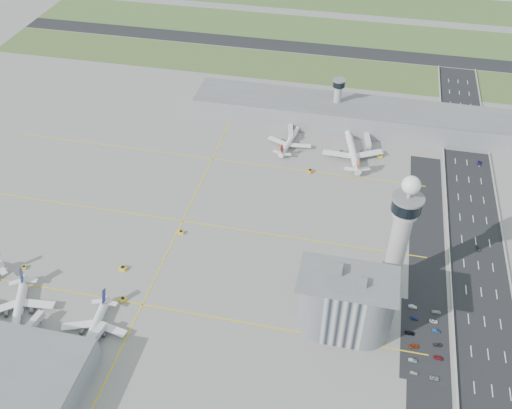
% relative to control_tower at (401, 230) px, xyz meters
% --- Properties ---
extents(ground, '(1000.00, 1000.00, 0.00)m').
position_rel_control_tower_xyz_m(ground, '(-72.00, -8.00, -35.04)').
color(ground, gray).
extents(grass_strip_0, '(480.00, 50.00, 0.08)m').
position_rel_control_tower_xyz_m(grass_strip_0, '(-92.00, 217.00, -35.00)').
color(grass_strip_0, '#445B2B').
rests_on(grass_strip_0, ground).
extents(grass_strip_1, '(480.00, 60.00, 0.08)m').
position_rel_control_tower_xyz_m(grass_strip_1, '(-92.00, 292.00, -35.00)').
color(grass_strip_1, '#546D33').
rests_on(grass_strip_1, ground).
extents(runway, '(480.00, 22.00, 0.10)m').
position_rel_control_tower_xyz_m(runway, '(-92.00, 254.00, -34.98)').
color(runway, black).
rests_on(runway, ground).
extents(highway, '(28.00, 500.00, 0.10)m').
position_rel_control_tower_xyz_m(highway, '(43.00, -8.00, -34.99)').
color(highway, black).
rests_on(highway, ground).
extents(barrier_left, '(0.60, 500.00, 1.20)m').
position_rel_control_tower_xyz_m(barrier_left, '(29.00, -8.00, -34.44)').
color(barrier_left, '#9E9E99').
rests_on(barrier_left, ground).
extents(landside_road, '(18.00, 260.00, 0.08)m').
position_rel_control_tower_xyz_m(landside_road, '(18.00, -18.00, -35.00)').
color(landside_road, black).
rests_on(landside_road, ground).
extents(parking_lot, '(20.00, 44.00, 0.10)m').
position_rel_control_tower_xyz_m(parking_lot, '(16.00, -30.00, -34.99)').
color(parking_lot, black).
rests_on(parking_lot, ground).
extents(taxiway_line_h_0, '(260.00, 0.60, 0.01)m').
position_rel_control_tower_xyz_m(taxiway_line_h_0, '(-112.00, -38.00, -35.04)').
color(taxiway_line_h_0, yellow).
rests_on(taxiway_line_h_0, ground).
extents(taxiway_line_h_1, '(260.00, 0.60, 0.01)m').
position_rel_control_tower_xyz_m(taxiway_line_h_1, '(-112.00, 22.00, -35.04)').
color(taxiway_line_h_1, yellow).
rests_on(taxiway_line_h_1, ground).
extents(taxiway_line_h_2, '(260.00, 0.60, 0.01)m').
position_rel_control_tower_xyz_m(taxiway_line_h_2, '(-112.00, 82.00, -35.04)').
color(taxiway_line_h_2, yellow).
rests_on(taxiway_line_h_2, ground).
extents(taxiway_line_v, '(0.60, 260.00, 0.01)m').
position_rel_control_tower_xyz_m(taxiway_line_v, '(-112.00, 22.00, -35.04)').
color(taxiway_line_v, yellow).
rests_on(taxiway_line_v, ground).
extents(control_tower, '(14.00, 14.00, 64.50)m').
position_rel_control_tower_xyz_m(control_tower, '(0.00, 0.00, 0.00)').
color(control_tower, '#ADAAA5').
rests_on(control_tower, ground).
extents(secondary_tower, '(8.60, 8.60, 31.90)m').
position_rel_control_tower_xyz_m(secondary_tower, '(-42.00, 142.00, -16.24)').
color(secondary_tower, '#ADAAA5').
rests_on(secondary_tower, ground).
extents(admin_building, '(42.00, 24.00, 33.50)m').
position_rel_control_tower_xyz_m(admin_building, '(-20.01, -30.00, -19.74)').
color(admin_building, '#B2B2B7').
rests_on(admin_building, ground).
extents(terminal_pier, '(210.00, 32.00, 15.80)m').
position_rel_control_tower_xyz_m(terminal_pier, '(-32.00, 140.00, -27.14)').
color(terminal_pier, gray).
rests_on(terminal_pier, ground).
extents(airplane_near_b, '(44.51, 47.68, 10.72)m').
position_rel_control_tower_xyz_m(airplane_near_b, '(-165.25, -54.30, -29.68)').
color(airplane_near_b, white).
rests_on(airplane_near_b, ground).
extents(airplane_near_c, '(33.04, 37.95, 9.98)m').
position_rel_control_tower_xyz_m(airplane_near_c, '(-126.91, -57.79, -30.05)').
color(airplane_near_c, white).
rests_on(airplane_near_c, ground).
extents(airplane_far_a, '(34.44, 38.76, 9.69)m').
position_rel_control_tower_xyz_m(airplane_far_a, '(-67.74, 107.66, -30.20)').
color(airplane_far_a, white).
rests_on(airplane_far_a, ground).
extents(airplane_far_b, '(47.39, 52.44, 12.60)m').
position_rel_control_tower_xyz_m(airplane_far_b, '(-27.13, 103.80, -28.74)').
color(airplane_far_b, white).
rests_on(airplane_far_b, ground).
extents(jet_bridge_near_1, '(5.39, 14.31, 5.70)m').
position_rel_control_tower_xyz_m(jet_bridge_near_1, '(-155.00, -69.00, -32.19)').
color(jet_bridge_near_1, silver).
rests_on(jet_bridge_near_1, ground).
extents(jet_bridge_near_2, '(5.39, 14.31, 5.70)m').
position_rel_control_tower_xyz_m(jet_bridge_near_2, '(-125.00, -69.00, -32.19)').
color(jet_bridge_near_2, silver).
rests_on(jet_bridge_near_2, ground).
extents(jet_bridge_far_0, '(5.39, 14.31, 5.70)m').
position_rel_control_tower_xyz_m(jet_bridge_far_0, '(-70.00, 124.00, -32.19)').
color(jet_bridge_far_0, silver).
rests_on(jet_bridge_far_0, ground).
extents(jet_bridge_far_1, '(5.39, 14.31, 5.70)m').
position_rel_control_tower_xyz_m(jet_bridge_far_1, '(-20.00, 124.00, -32.19)').
color(jet_bridge_far_1, silver).
rests_on(jet_bridge_far_1, ground).
extents(tug_0, '(2.76, 3.24, 1.59)m').
position_rel_control_tower_xyz_m(tug_0, '(-177.83, -28.55, -34.24)').
color(tug_0, yellow).
rests_on(tug_0, ground).
extents(tug_1, '(3.85, 3.01, 2.01)m').
position_rel_control_tower_xyz_m(tug_1, '(-129.58, -18.72, -34.04)').
color(tug_1, yellow).
rests_on(tug_1, ground).
extents(tug_2, '(3.59, 3.93, 1.88)m').
position_rel_control_tower_xyz_m(tug_2, '(-121.69, -37.52, -34.10)').
color(tug_2, yellow).
rests_on(tug_2, ground).
extents(tug_3, '(3.02, 2.08, 1.76)m').
position_rel_control_tower_xyz_m(tug_3, '(-109.62, 12.65, -34.16)').
color(tug_3, yellow).
rests_on(tug_3, ground).
extents(tug_4, '(3.96, 3.79, 1.90)m').
position_rel_control_tower_xyz_m(tug_4, '(-50.46, 81.52, -34.09)').
color(tug_4, orange).
rests_on(tug_4, ground).
extents(tug_5, '(3.47, 2.65, 1.84)m').
position_rel_control_tower_xyz_m(tug_5, '(-10.20, 106.88, -34.12)').
color(tug_5, yellow).
rests_on(tug_5, ground).
extents(car_lot_0, '(3.27, 1.48, 1.09)m').
position_rel_control_tower_xyz_m(car_lot_0, '(11.85, -48.55, -34.50)').
color(car_lot_0, '#BEBEBE').
rests_on(car_lot_0, ground).
extents(car_lot_1, '(3.66, 1.34, 1.20)m').
position_rel_control_tower_xyz_m(car_lot_1, '(11.36, -42.44, -34.44)').
color(car_lot_1, gray).
rests_on(car_lot_1, ground).
extents(car_lot_2, '(4.35, 2.56, 1.13)m').
position_rel_control_tower_xyz_m(car_lot_2, '(11.89, -34.91, -34.47)').
color(car_lot_2, '#A3320F').
rests_on(car_lot_2, ground).
extents(car_lot_3, '(4.42, 2.00, 1.26)m').
position_rel_control_tower_xyz_m(car_lot_3, '(9.87, -28.23, -34.41)').
color(car_lot_3, black).
rests_on(car_lot_3, ground).
extents(car_lot_4, '(3.69, 1.79, 1.21)m').
position_rel_control_tower_xyz_m(car_lot_4, '(11.87, -19.41, -34.43)').
color(car_lot_4, navy).
rests_on(car_lot_4, ground).
extents(car_lot_5, '(3.93, 1.71, 1.26)m').
position_rel_control_tower_xyz_m(car_lot_5, '(11.04, -12.66, -34.41)').
color(car_lot_5, silver).
rests_on(car_lot_5, ground).
extents(car_lot_6, '(4.18, 2.19, 1.12)m').
position_rel_control_tower_xyz_m(car_lot_6, '(20.16, -49.43, -34.48)').
color(car_lot_6, '#8A96A1').
rests_on(car_lot_6, ground).
extents(car_lot_7, '(4.15, 2.01, 1.16)m').
position_rel_control_tower_xyz_m(car_lot_7, '(22.07, -38.84, -34.46)').
color(car_lot_7, maroon).
rests_on(car_lot_7, ground).
extents(car_lot_8, '(3.93, 1.99, 1.28)m').
position_rel_control_tower_xyz_m(car_lot_8, '(21.87, -32.01, -34.40)').
color(car_lot_8, '#28292E').
rests_on(car_lot_8, ground).
extents(car_lot_9, '(3.65, 1.80, 1.15)m').
position_rel_control_tower_xyz_m(car_lot_9, '(21.40, -24.68, -34.47)').
color(car_lot_9, navy).
rests_on(car_lot_9, ground).
extents(car_lot_10, '(4.22, 2.33, 1.12)m').
position_rel_control_tower_xyz_m(car_lot_10, '(20.37, -19.26, -34.48)').
color(car_lot_10, silver).
rests_on(car_lot_10, ground).
extents(car_lot_11, '(4.44, 2.09, 1.25)m').
position_rel_control_tower_xyz_m(car_lot_11, '(21.72, -13.56, -34.41)').
color(car_lot_11, '#A7A7A7').
rests_on(car_lot_11, ground).
extents(car_hw_1, '(1.76, 3.88, 1.23)m').
position_rel_control_tower_xyz_m(car_hw_1, '(43.79, 33.89, -34.42)').
color(car_hw_1, black).
rests_on(car_hw_1, ground).
extents(car_hw_2, '(2.78, 4.87, 1.28)m').
position_rel_control_tower_xyz_m(car_hw_2, '(50.28, 112.25, -34.40)').
color(car_hw_2, navy).
rests_on(car_hw_2, ground).
extents(car_hw_4, '(1.73, 3.47, 1.13)m').
position_rel_control_tower_xyz_m(car_hw_4, '(36.08, 172.02, -34.47)').
color(car_hw_4, '#A9ADAF').
rests_on(car_hw_4, ground).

